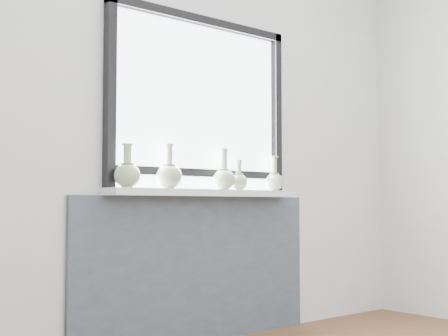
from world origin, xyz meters
TOP-DOWN VIEW (x-y plane):
  - back_wall at (0.00, 1.81)m, footprint 3.60×0.02m
  - apron_panel at (0.00, 1.78)m, footprint 1.70×0.03m
  - windowsill at (0.00, 1.71)m, footprint 1.32×0.18m
  - window at (0.00, 1.77)m, footprint 1.30×0.06m
  - vase_a at (-0.56, 1.68)m, footprint 0.14×0.14m
  - vase_b at (-0.27, 1.71)m, footprint 0.15×0.15m
  - vase_c at (0.12, 1.70)m, footprint 0.14×0.14m
  - vase_d at (0.25, 1.71)m, footprint 0.11×0.11m
  - vase_e at (0.56, 1.71)m, footprint 0.13×0.13m

SIDE VIEW (x-z plane):
  - apron_panel at x=0.00m, z-range 0.00..0.86m
  - windowsill at x=0.00m, z-range 0.86..0.90m
  - vase_d at x=0.25m, z-range 0.87..1.05m
  - vase_e at x=0.56m, z-range 0.86..1.08m
  - vase_c at x=0.12m, z-range 0.85..1.10m
  - vase_a at x=-0.56m, z-range 0.86..1.09m
  - vase_b at x=-0.27m, z-range 0.85..1.11m
  - back_wall at x=0.00m, z-range 0.00..2.60m
  - window at x=0.00m, z-range 0.92..1.97m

